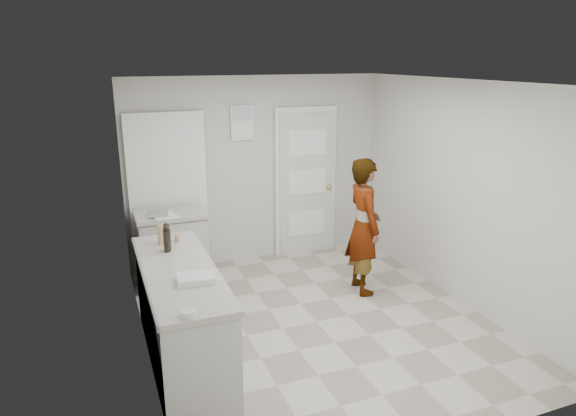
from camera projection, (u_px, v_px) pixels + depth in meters
name	position (u px, v px, depth m)	size (l,w,h in m)	color
ground	(316.00, 322.00, 5.50)	(4.00, 4.00, 0.00)	gray
room_shell	(246.00, 189.00, 6.89)	(4.00, 4.00, 4.00)	beige
main_counter	(182.00, 319.00, 4.69)	(0.64, 1.96, 0.93)	silver
side_counter	(173.00, 251.00, 6.32)	(0.84, 0.61, 0.93)	silver
person	(364.00, 226.00, 6.02)	(0.60, 0.39, 1.63)	silver
cake_mix_box	(164.00, 234.00, 5.12)	(0.12, 0.05, 0.19)	#AA7855
spice_jar	(177.00, 238.00, 5.19)	(0.05, 0.05, 0.08)	tan
oil_cruet_a	(167.00, 238.00, 4.92)	(0.07, 0.07, 0.28)	black
oil_cruet_b	(166.00, 239.00, 4.90)	(0.06, 0.06, 0.27)	black
baking_dish	(196.00, 279.00, 4.27)	(0.34, 0.26, 0.06)	silver
egg_bowl	(188.00, 313.00, 3.71)	(0.12, 0.12, 0.04)	silver
papers	(164.00, 215.00, 6.06)	(0.27, 0.34, 0.01)	white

